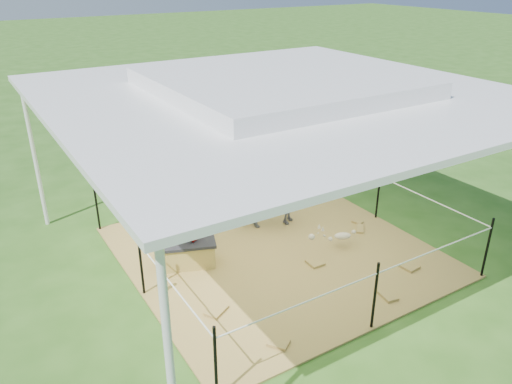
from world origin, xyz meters
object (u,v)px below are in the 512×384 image
woman (190,213)px  pony (274,201)px  trash_barrel (289,110)px  picnic_table_near (170,104)px  straw_bale (187,254)px  foal (343,235)px  distant_person (180,101)px  picnic_table_far (237,91)px  green_bottle (165,283)px

woman → pony: bearing=121.7°
trash_barrel → picnic_table_near: 3.91m
straw_bale → foal: (2.42, -0.85, 0.05)m
picnic_table_near → distant_person: distant_person is taller
straw_bale → woman: (0.10, 0.00, 0.69)m
trash_barrel → picnic_table_far: size_ratio=0.63×
woman → green_bottle: bearing=-34.6°
foal → picnic_table_near: bearing=108.6°
picnic_table_far → trash_barrel: bearing=-67.4°
woman → trash_barrel: woman is taller
woman → trash_barrel: 7.75m
straw_bale → foal: size_ratio=1.00×
woman → green_bottle: woman is taller
woman → picnic_table_near: bearing=-179.8°
picnic_table_near → distant_person: bearing=-90.7°
foal → picnic_table_near: picnic_table_near is taller
green_bottle → picnic_table_far: (6.57, 9.42, 0.17)m
picnic_table_near → straw_bale: bearing=-119.2°
straw_bale → distant_person: (3.33, 7.78, 0.32)m
green_bottle → foal: (2.97, -0.40, 0.12)m
foal → trash_barrel: trash_barrel is taller
straw_bale → picnic_table_far: size_ratio=0.54×
distant_person → green_bottle: bearing=80.1°
woman → pony: (1.75, 0.34, -0.36)m
foal → picnic_table_far: picnic_table_far is taller
woman → green_bottle: (-0.65, -0.45, -0.76)m
green_bottle → picnic_table_near: 9.64m
pony → foal: size_ratio=1.44×
trash_barrel → woman: bearing=-136.1°
straw_bale → distant_person: bearing=66.8°
woman → picnic_table_far: (5.92, 8.97, -0.58)m
foal → distant_person: size_ratio=0.78×
distant_person → straw_bale: bearing=82.1°
pony → distant_person: 7.59m
foal → trash_barrel: bearing=86.0°
straw_bale → foal: foal is taller
straw_bale → trash_barrel: trash_barrel is taller
pony → distant_person: size_ratio=1.12×
green_bottle → foal: size_ratio=0.28×
picnic_table_far → picnic_table_near: bearing=-140.7°
picnic_table_far → distant_person: distant_person is taller
woman → trash_barrel: bearing=154.5°
straw_bale → picnic_table_near: 9.02m
picnic_table_far → distant_person: 2.95m
green_bottle → straw_bale: bearing=39.3°
distant_person → trash_barrel: bearing=149.5°
pony → distant_person: distant_person is taller
straw_bale → woman: bearing=0.0°
woman → picnic_table_far: 10.76m
trash_barrel → picnic_table_far: 3.63m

